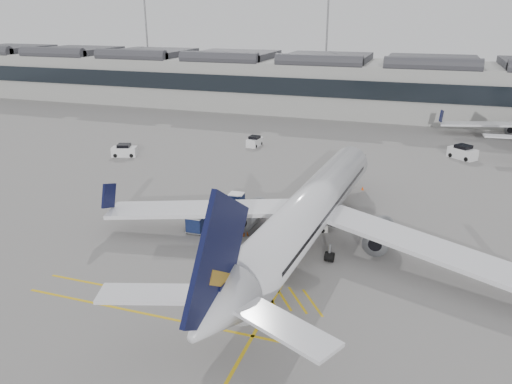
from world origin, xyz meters
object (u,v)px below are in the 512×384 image
(ramp_agent_a, at_px, (274,216))
(ramp_agent_b, at_px, (244,227))
(belt_loader, at_px, (306,225))
(baggage_cart_a, at_px, (224,227))
(airliner_main, at_px, (308,213))
(pushback_tug, at_px, (198,220))

(ramp_agent_a, relative_size, ramp_agent_b, 0.92)
(belt_loader, bearing_deg, ramp_agent_b, -171.05)
(baggage_cart_a, relative_size, ramp_agent_b, 1.11)
(airliner_main, height_order, belt_loader, airliner_main)
(pushback_tug, bearing_deg, belt_loader, 16.46)
(belt_loader, height_order, baggage_cart_a, belt_loader)
(belt_loader, height_order, ramp_agent_a, belt_loader)
(airliner_main, bearing_deg, belt_loader, 108.01)
(ramp_agent_b, xyz_separation_m, pushback_tug, (-5.46, 0.86, -0.36))
(ramp_agent_a, distance_m, ramp_agent_b, 4.23)
(ramp_agent_b, bearing_deg, baggage_cart_a, -16.48)
(ramp_agent_a, height_order, ramp_agent_b, ramp_agent_b)
(ramp_agent_a, xyz_separation_m, pushback_tug, (-7.43, -2.88, -0.29))
(baggage_cart_a, distance_m, pushback_tug, 4.00)
(airliner_main, distance_m, baggage_cart_a, 8.69)
(airliner_main, bearing_deg, ramp_agent_a, 141.78)
(ramp_agent_a, relative_size, pushback_tug, 0.71)
(belt_loader, relative_size, baggage_cart_a, 2.36)
(ramp_agent_b, height_order, pushback_tug, ramp_agent_b)
(belt_loader, relative_size, ramp_agent_b, 2.61)
(ramp_agent_b, distance_m, pushback_tug, 5.54)
(belt_loader, height_order, pushback_tug, belt_loader)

